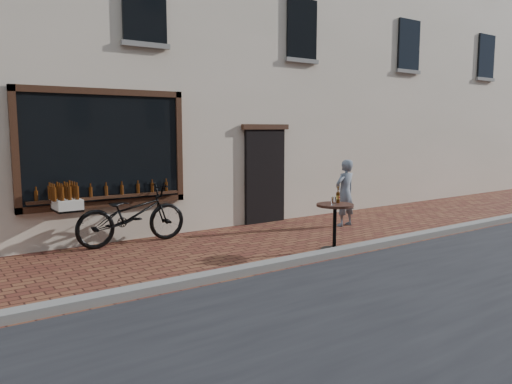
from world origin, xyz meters
TOP-DOWN VIEW (x-y plane):
  - ground at (0.00, 0.00)m, footprint 90.00×90.00m
  - kerb at (0.00, 0.20)m, footprint 90.00×0.25m
  - shop_building at (0.00, 6.50)m, footprint 28.00×6.20m
  - cargo_bicycle at (-1.56, 3.13)m, footprint 2.58×0.77m
  - bistro_table at (1.31, 0.49)m, footprint 0.67×0.67m
  - pedestrian at (3.15, 2.06)m, footprint 0.58×0.41m

SIDE VIEW (x-z plane):
  - ground at x=0.00m, z-range 0.00..0.00m
  - kerb at x=0.00m, z-range 0.00..0.12m
  - cargo_bicycle at x=-1.56m, z-range -0.03..1.20m
  - bistro_table at x=1.31m, z-range 0.04..1.20m
  - pedestrian at x=3.15m, z-range 0.00..1.52m
  - shop_building at x=0.00m, z-range 0.00..10.00m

